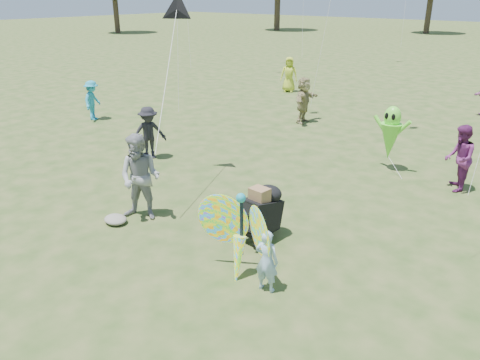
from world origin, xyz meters
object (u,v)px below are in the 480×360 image
Objects in this scene: jogging_stroller at (262,210)px; child_girl at (267,261)px; adult_man at (140,178)px; crowd_e at (459,158)px; crowd_g at (289,75)px; crowd_i at (92,100)px; crowd_b at (149,133)px; alien_kite at (390,135)px; butterfly_kite at (240,236)px; crowd_d at (304,100)px.

child_girl is at bearing -46.21° from jogging_stroller.
child_girl is at bearing -31.48° from adult_man.
crowd_g is at bearing -148.68° from crowd_e.
crowd_g is at bearing 126.40° from jogging_stroller.
crowd_i is at bearing 166.76° from jogging_stroller.
alien_kite reaches higher than crowd_b.
child_girl is 0.71× the size of crowd_b.
adult_man is 1.06× the size of butterfly_kite.
jogging_stroller is (2.48, 0.88, -0.30)m from adult_man.
crowd_b is 1.03× the size of crowd_i.
crowd_i is (-11.42, 4.63, 0.19)m from child_girl.
crowd_g is at bearing -68.54° from child_girl.
adult_man is at bearing -114.77° from alien_kite.
adult_man is 1.68× the size of jogging_stroller.
crowd_g is at bearing -44.95° from crowd_i.
crowd_d reaches higher than crowd_i.
crowd_g reaches higher than crowd_e.
crowd_i reaches higher than child_girl.
crowd_b is at bearing -36.72° from child_girl.
butterfly_kite is (-1.69, -6.14, -0.07)m from crowd_e.
crowd_b reaches higher than crowd_i.
adult_man reaches higher than child_girl.
crowd_d is 1.03× the size of crowd_e.
jogging_stroller is 5.20m from alien_kite.
crowd_d is 6.92m from crowd_e.
crowd_e is 1.47× the size of jogging_stroller.
crowd_d is 0.95× the size of butterfly_kite.
crowd_i is at bearing 97.91° from crowd_b.
child_girl is 0.64× the size of crowd_d.
butterfly_kite is at bearing -31.64° from adult_man.
alien_kite is at bearing 91.08° from jogging_stroller.
crowd_d is 7.79m from crowd_i.
crowd_g reaches higher than jogging_stroller.
child_girl is 0.73× the size of crowd_i.
crowd_d is at bearing 75.67° from adult_man.
child_girl is at bearing -140.41° from crowd_i.
adult_man is at bearing -146.43° from crowd_i.
crowd_e reaches higher than child_girl.
crowd_e is 6.37m from butterfly_kite.
child_girl is 1.69m from jogging_stroller.
crowd_b is (-6.39, 3.06, 0.22)m from child_girl.
crowd_b is 5.27m from crowd_i.
jogging_stroller is (4.08, -7.93, -0.21)m from crowd_d.
crowd_e is at bearing 70.87° from jogging_stroller.
butterfly_kite is 6.42m from alien_kite.
butterfly_kite reaches higher than child_girl.
child_girl is 12.32m from crowd_i.
jogging_stroller is (7.67, -12.34, -0.20)m from crowd_g.
child_girl is 0.66× the size of crowd_e.
child_girl is 3.59m from adult_man.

